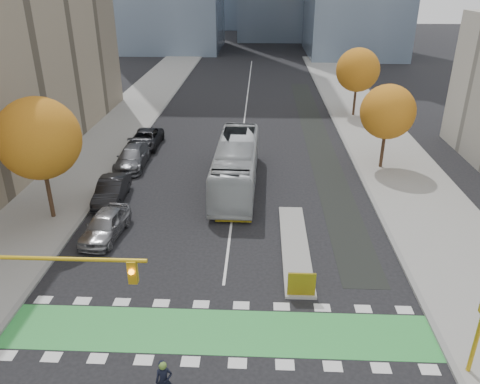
# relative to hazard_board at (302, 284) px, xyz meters

# --- Properties ---
(ground) EXTENTS (300.00, 300.00, 0.00)m
(ground) POSITION_rel_hazard_board_xyz_m (-4.00, -4.20, -0.80)
(ground) COLOR black
(ground) RESTS_ON ground
(sidewalk_west) EXTENTS (7.00, 120.00, 0.15)m
(sidewalk_west) POSITION_rel_hazard_board_xyz_m (-17.50, 15.80, -0.73)
(sidewalk_west) COLOR gray
(sidewalk_west) RESTS_ON ground
(sidewalk_east) EXTENTS (7.00, 120.00, 0.15)m
(sidewalk_east) POSITION_rel_hazard_board_xyz_m (9.50, 15.80, -0.73)
(sidewalk_east) COLOR gray
(sidewalk_east) RESTS_ON ground
(curb_west) EXTENTS (0.30, 120.00, 0.16)m
(curb_west) POSITION_rel_hazard_board_xyz_m (-14.00, 15.80, -0.73)
(curb_west) COLOR gray
(curb_west) RESTS_ON ground
(curb_east) EXTENTS (0.30, 120.00, 0.16)m
(curb_east) POSITION_rel_hazard_board_xyz_m (6.00, 15.80, -0.73)
(curb_east) COLOR gray
(curb_east) RESTS_ON ground
(bike_crossing) EXTENTS (20.00, 3.00, 0.01)m
(bike_crossing) POSITION_rel_hazard_board_xyz_m (-4.00, -2.70, -0.79)
(bike_crossing) COLOR green
(bike_crossing) RESTS_ON ground
(centre_line) EXTENTS (0.15, 70.00, 0.01)m
(centre_line) POSITION_rel_hazard_board_xyz_m (-4.00, 35.80, -0.80)
(centre_line) COLOR silver
(centre_line) RESTS_ON ground
(bike_lane_paint) EXTENTS (2.50, 50.00, 0.01)m
(bike_lane_paint) POSITION_rel_hazard_board_xyz_m (3.50, 25.80, -0.80)
(bike_lane_paint) COLOR black
(bike_lane_paint) RESTS_ON ground
(median_island) EXTENTS (1.60, 10.00, 0.16)m
(median_island) POSITION_rel_hazard_board_xyz_m (0.00, 4.80, -0.72)
(median_island) COLOR gray
(median_island) RESTS_ON ground
(hazard_board) EXTENTS (1.40, 0.12, 1.30)m
(hazard_board) POSITION_rel_hazard_board_xyz_m (0.00, 0.00, 0.00)
(hazard_board) COLOR yellow
(hazard_board) RESTS_ON median_island
(tree_west) EXTENTS (5.20, 5.20, 8.22)m
(tree_west) POSITION_rel_hazard_board_xyz_m (-16.00, 7.80, 4.82)
(tree_west) COLOR #332114
(tree_west) RESTS_ON ground
(tree_east_near) EXTENTS (4.40, 4.40, 7.08)m
(tree_east_near) POSITION_rel_hazard_board_xyz_m (8.00, 17.80, 4.06)
(tree_east_near) COLOR #332114
(tree_east_near) RESTS_ON ground
(tree_east_far) EXTENTS (4.80, 4.80, 7.65)m
(tree_east_far) POSITION_rel_hazard_board_xyz_m (8.50, 33.80, 4.44)
(tree_east_far) COLOR #332114
(tree_east_far) RESTS_ON ground
(traffic_signal_west) EXTENTS (8.53, 0.56, 5.20)m
(traffic_signal_west) POSITION_rel_hazard_board_xyz_m (-11.93, -4.71, 3.23)
(traffic_signal_west) COLOR #BF9914
(traffic_signal_west) RESTS_ON ground
(bus) EXTENTS (3.21, 12.70, 3.52)m
(bus) POSITION_rel_hazard_board_xyz_m (-3.99, 13.60, 0.96)
(bus) COLOR #B5BABD
(bus) RESTS_ON ground
(parked_car_a) EXTENTS (2.44, 5.05, 1.66)m
(parked_car_a) POSITION_rel_hazard_board_xyz_m (-11.70, 5.55, 0.03)
(parked_car_a) COLOR gray
(parked_car_a) RESTS_ON ground
(parked_car_b) EXTENTS (1.99, 5.15, 1.67)m
(parked_car_b) POSITION_rel_hazard_board_xyz_m (-12.79, 10.55, 0.04)
(parked_car_b) COLOR black
(parked_car_b) RESTS_ON ground
(parked_car_c) EXTENTS (2.45, 5.76, 1.66)m
(parked_car_c) POSITION_rel_hazard_board_xyz_m (-13.00, 17.26, 0.03)
(parked_car_c) COLOR #4F5055
(parked_car_c) RESTS_ON ground
(parked_car_d) EXTENTS (2.63, 5.62, 1.55)m
(parked_car_d) POSITION_rel_hazard_board_xyz_m (-13.00, 22.26, -0.02)
(parked_car_d) COLOR black
(parked_car_d) RESTS_ON ground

